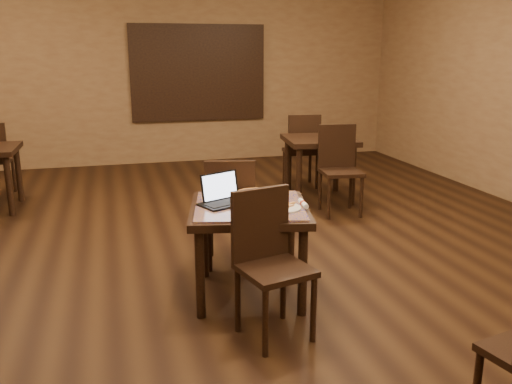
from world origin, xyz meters
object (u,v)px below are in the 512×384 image
object	(u,v)px
tiled_table	(249,217)
laptop	(222,196)
other_table_a	(319,148)
other_table_a_chair_near	(339,164)
other_table_a_chair_far	(302,147)
chair_main_far	(230,207)
chair_main_near	(268,254)
pizza_pan	(256,196)

from	to	relation	value
tiled_table	laptop	world-z (taller)	laptop
laptop	other_table_a	size ratio (longest dim) A/B	0.43
laptop	other_table_a_chair_near	world-z (taller)	other_table_a_chair_near
tiled_table	other_table_a_chair_far	distance (m)	3.61
chair_main_far	tiled_table	bearing A→B (deg)	104.07
chair_main_near	pizza_pan	distance (m)	0.88
other_table_a_chair_near	other_table_a_chair_far	bearing A→B (deg)	97.40
laptop	pizza_pan	bearing A→B (deg)	-1.26
pizza_pan	other_table_a_chair_far	distance (m)	3.35
chair_main_near	other_table_a_chair_near	xyz separation A→B (m)	(1.66, 2.60, 0.02)
chair_main_far	pizza_pan	bearing A→B (deg)	122.76
other_table_a_chair_far	chair_main_far	bearing A→B (deg)	64.39
laptop	chair_main_far	bearing A→B (deg)	46.28
chair_main_far	laptop	xyz separation A→B (m)	(-0.18, -0.51, 0.25)
tiled_table	other_table_a_chair_far	world-z (taller)	other_table_a_chair_far
laptop	other_table_a_chair_near	xyz separation A→B (m)	(1.84, 1.88, -0.22)
laptop	pizza_pan	world-z (taller)	laptop
other_table_a	chair_main_near	bearing A→B (deg)	-110.74
chair_main_far	chair_main_near	bearing A→B (deg)	102.11
other_table_a_chair_near	chair_main_near	bearing A→B (deg)	-116.21
chair_main_far	other_table_a_chair_near	xyz separation A→B (m)	(1.66, 1.37, 0.03)
other_table_a	laptop	bearing A→B (deg)	-119.75
laptop	other_table_a	bearing A→B (deg)	29.73
chair_main_far	other_table_a_chair_near	size ratio (longest dim) A/B	0.95
laptop	other_table_a_chair_far	distance (m)	3.62
other_table_a	pizza_pan	bearing A→B (deg)	-116.10
laptop	other_table_a_chair_far	xyz separation A→B (m)	(1.82, 3.13, -0.22)
tiled_table	other_table_a_chair_near	distance (m)	2.58
tiled_table	other_table_a	distance (m)	3.08
laptop	other_table_a_chair_near	size ratio (longest dim) A/B	0.39
other_table_a_chair_near	tiled_table	bearing A→B (deg)	-123.15
chair_main_far	other_table_a_chair_far	distance (m)	3.09
tiled_table	other_table_a_chair_near	world-z (taller)	other_table_a_chair_near
chair_main_near	other_table_a	xyz separation A→B (m)	(1.65, 3.22, 0.11)
chair_main_far	laptop	distance (m)	0.59
other_table_a_chair_far	other_table_a_chair_near	bearing A→B (deg)	97.40
laptop	pizza_pan	distance (m)	0.35
chair_main_far	other_table_a	distance (m)	2.59
tiled_table	other_table_a_chair_far	xyz separation A→B (m)	(1.62, 3.23, -0.06)
other_table_a	other_table_a_chair_near	distance (m)	0.63
chair_main_far	other_table_a	size ratio (longest dim) A/B	1.05
pizza_pan	other_table_a_chair_near	xyz separation A→B (m)	(1.52, 1.74, -0.16)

